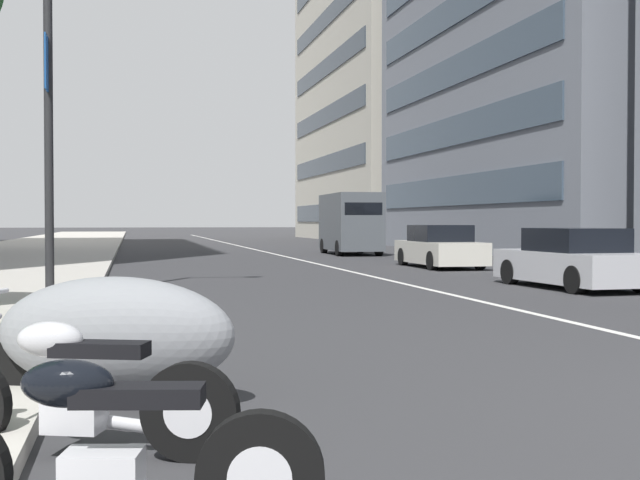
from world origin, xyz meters
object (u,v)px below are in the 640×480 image
(motorcycle_nearest_camera, at_px, (71,394))
(car_approaching_light, at_px, (440,248))
(delivery_van_ahead, at_px, (350,222))
(motorcycle_under_tarp, at_px, (113,335))
(street_lamp_with_banners, at_px, (63,40))
(car_mid_block_traffic, at_px, (572,260))
(motorcycle_second_in_row, at_px, (98,456))

(motorcycle_nearest_camera, bearing_deg, car_approaching_light, -97.17)
(delivery_van_ahead, bearing_deg, car_approaching_light, -177.16)
(motorcycle_under_tarp, distance_m, street_lamp_with_banners, 11.35)
(car_mid_block_traffic, relative_size, delivery_van_ahead, 0.84)
(motorcycle_second_in_row, bearing_deg, motorcycle_nearest_camera, -68.90)
(motorcycle_under_tarp, height_order, street_lamp_with_banners, street_lamp_with_banners)
(motorcycle_second_in_row, xyz_separation_m, delivery_van_ahead, (33.14, -10.28, 1.10))
(motorcycle_second_in_row, bearing_deg, car_approaching_light, -102.77)
(motorcycle_second_in_row, bearing_deg, street_lamp_with_banners, -72.45)
(car_mid_block_traffic, xyz_separation_m, car_approaching_light, (8.81, -0.13, 0.01))
(motorcycle_under_tarp, xyz_separation_m, car_approaching_light, (18.98, -10.41, 0.06))
(motorcycle_nearest_camera, relative_size, car_approaching_light, 0.47)
(motorcycle_under_tarp, xyz_separation_m, car_mid_block_traffic, (10.16, -10.28, 0.05))
(motorcycle_under_tarp, distance_m, car_mid_block_traffic, 14.46)
(motorcycle_nearest_camera, distance_m, delivery_van_ahead, 33.33)
(car_approaching_light, bearing_deg, motorcycle_second_in_row, 155.34)
(car_mid_block_traffic, relative_size, street_lamp_with_banners, 0.51)
(motorcycle_nearest_camera, height_order, delivery_van_ahead, delivery_van_ahead)
(car_mid_block_traffic, xyz_separation_m, delivery_van_ahead, (19.92, 0.02, 0.87))
(motorcycle_second_in_row, bearing_deg, car_mid_block_traffic, -115.37)
(car_approaching_light, bearing_deg, delivery_van_ahead, 1.44)
(motorcycle_second_in_row, height_order, car_approaching_light, car_approaching_light)
(motorcycle_second_in_row, relative_size, street_lamp_with_banners, 0.25)
(street_lamp_with_banners, bearing_deg, motorcycle_nearest_camera, -175.47)
(car_mid_block_traffic, relative_size, car_approaching_light, 0.97)
(motorcycle_nearest_camera, xyz_separation_m, delivery_van_ahead, (31.61, -10.51, 1.10))
(motorcycle_under_tarp, relative_size, car_mid_block_traffic, 0.51)
(motorcycle_second_in_row, xyz_separation_m, car_approaching_light, (22.03, -10.42, 0.24))
(motorcycle_under_tarp, relative_size, delivery_van_ahead, 0.43)
(street_lamp_with_banners, bearing_deg, car_mid_block_traffic, -90.55)
(car_approaching_light, bearing_deg, motorcycle_under_tarp, 151.92)
(car_mid_block_traffic, bearing_deg, street_lamp_with_banners, 86.90)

